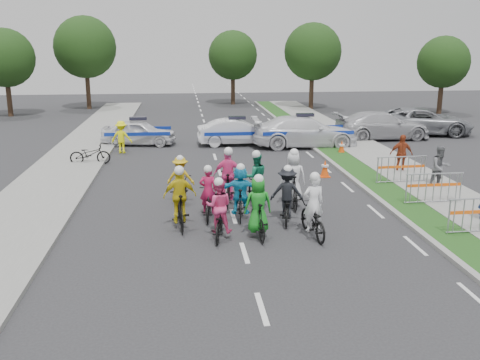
{
  "coord_description": "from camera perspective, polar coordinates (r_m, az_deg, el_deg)",
  "views": [
    {
      "loc": [
        -1.52,
        -12.8,
        5.28
      ],
      "look_at": [
        0.24,
        3.28,
        1.1
      ],
      "focal_mm": 40.0,
      "sensor_mm": 36.0,
      "label": 1
    }
  ],
  "objects": [
    {
      "name": "rider_10",
      "position": [
        18.08,
        -6.34,
        -0.43
      ],
      "size": [
        1.01,
        1.71,
        1.67
      ],
      "rotation": [
        0.0,
        0.0,
        2.95
      ],
      "color": "black",
      "rests_on": "ground"
    },
    {
      "name": "ground",
      "position": [
        13.93,
        0.48,
        -7.79
      ],
      "size": [
        90.0,
        90.0,
        0.0
      ],
      "primitive_type": "plane",
      "color": "#28282B",
      "rests_on": "ground"
    },
    {
      "name": "sidewalk_left",
      "position": [
        19.2,
        -21.04,
        -2.26
      ],
      "size": [
        3.0,
        60.0,
        0.13
      ],
      "primitive_type": "cube",
      "color": "gray",
      "rests_on": "ground"
    },
    {
      "name": "barrier_2",
      "position": [
        21.14,
        16.81,
        0.96
      ],
      "size": [
        2.02,
        0.6,
        1.12
      ],
      "primitive_type": null,
      "rotation": [
        0.0,
        0.0,
        0.05
      ],
      "color": "#A5A8AD",
      "rests_on": "ground"
    },
    {
      "name": "rider_4",
      "position": [
        16.11,
        5.0,
        -2.1
      ],
      "size": [
        1.08,
        1.83,
        1.78
      ],
      "rotation": [
        0.0,
        0.0,
        2.94
      ],
      "color": "black",
      "rests_on": "ground"
    },
    {
      "name": "rider_9",
      "position": [
        17.77,
        -1.25,
        -0.28
      ],
      "size": [
        1.04,
        1.93,
        1.97
      ],
      "rotation": [
        0.0,
        0.0,
        3.01
      ],
      "color": "black",
      "rests_on": "ground"
    },
    {
      "name": "marshal_hiviz",
      "position": [
        26.76,
        -12.52,
        4.49
      ],
      "size": [
        1.13,
        0.81,
        1.58
      ],
      "primitive_type": "imported",
      "rotation": [
        0.0,
        0.0,
        2.91
      ],
      "color": "#F8F90D",
      "rests_on": "ground"
    },
    {
      "name": "tree_2",
      "position": [
        43.46,
        20.88,
        11.66
      ],
      "size": [
        3.85,
        3.85,
        5.77
      ],
      "color": "#382619",
      "rests_on": "ground"
    },
    {
      "name": "rider_7",
      "position": [
        17.6,
        5.65,
        -0.46
      ],
      "size": [
        0.85,
        1.9,
        1.97
      ],
      "rotation": [
        0.0,
        0.0,
        3.1
      ],
      "color": "black",
      "rests_on": "ground"
    },
    {
      "name": "sidewalk_right",
      "position": [
        20.67,
        20.17,
        -1.04
      ],
      "size": [
        2.4,
        60.0,
        0.13
      ],
      "primitive_type": "cube",
      "color": "gray",
      "rests_on": "ground"
    },
    {
      "name": "rider_8",
      "position": [
        17.67,
        1.68,
        -0.54
      ],
      "size": [
        0.86,
        1.91,
        1.89
      ],
      "rotation": [
        0.0,
        0.0,
        3.26
      ],
      "color": "black",
      "rests_on": "ground"
    },
    {
      "name": "tree_3",
      "position": [
        45.42,
        -16.2,
        13.44
      ],
      "size": [
        4.9,
        4.9,
        7.35
      ],
      "color": "#382619",
      "rests_on": "ground"
    },
    {
      "name": "police_car_2",
      "position": [
        27.95,
        6.9,
        5.14
      ],
      "size": [
        5.51,
        2.34,
        1.58
      ],
      "primitive_type": "imported",
      "rotation": [
        0.0,
        0.0,
        1.55
      ],
      "color": "white",
      "rests_on": "ground"
    },
    {
      "name": "barrier_1",
      "position": [
        18.78,
        19.95,
        -0.96
      ],
      "size": [
        2.01,
        0.54,
        1.12
      ],
      "primitive_type": null,
      "rotation": [
        0.0,
        0.0,
        0.02
      ],
      "color": "#A5A8AD",
      "rests_on": "ground"
    },
    {
      "name": "tree_4",
      "position": [
        47.03,
        -0.77,
        13.15
      ],
      "size": [
        4.2,
        4.2,
        6.3
      ],
      "color": "#382619",
      "rests_on": "ground"
    },
    {
      "name": "tree_1",
      "position": [
        44.08,
        7.76,
        13.39
      ],
      "size": [
        4.55,
        4.55,
        6.82
      ],
      "color": "#382619",
      "rests_on": "ground"
    },
    {
      "name": "parked_bike",
      "position": [
        24.66,
        -15.71,
        2.68
      ],
      "size": [
        1.78,
        0.66,
        0.92
      ],
      "primitive_type": "imported",
      "rotation": [
        0.0,
        0.0,
        1.59
      ],
      "color": "black",
      "rests_on": "ground"
    },
    {
      "name": "rider_3",
      "position": [
        15.6,
        -6.41,
        -2.58
      ],
      "size": [
        0.98,
        1.83,
        1.89
      ],
      "rotation": [
        0.0,
        0.0,
        3.22
      ],
      "color": "black",
      "rests_on": "ground"
    },
    {
      "name": "rider_5",
      "position": [
        16.32,
        0.04,
        -1.64
      ],
      "size": [
        1.44,
        1.71,
        1.76
      ],
      "rotation": [
        0.0,
        0.0,
        3.04
      ],
      "color": "black",
      "rests_on": "ground"
    },
    {
      "name": "rider_1",
      "position": [
        14.8,
        1.92,
        -3.5
      ],
      "size": [
        0.8,
        1.77,
        1.83
      ],
      "rotation": [
        0.0,
        0.0,
        3.21
      ],
      "color": "black",
      "rests_on": "ground"
    },
    {
      "name": "grass_strip",
      "position": [
        19.94,
        15.52,
        -1.24
      ],
      "size": [
        1.2,
        60.0,
        0.11
      ],
      "primitive_type": "cube",
      "color": "#294E19",
      "rests_on": "ground"
    },
    {
      "name": "spectator_2",
      "position": [
        22.97,
        16.82,
        2.66
      ],
      "size": [
        0.98,
        0.45,
        1.63
      ],
      "primitive_type": "imported",
      "rotation": [
        0.0,
        0.0,
        -0.05
      ],
      "color": "#94371A",
      "rests_on": "ground"
    },
    {
      "name": "rider_0",
      "position": [
        15.0,
        7.76,
        -3.75
      ],
      "size": [
        0.84,
        1.9,
        1.88
      ],
      "rotation": [
        0.0,
        0.0,
        3.25
      ],
      "color": "black",
      "rests_on": "ground"
    },
    {
      "name": "police_car_1",
      "position": [
        28.3,
        -0.33,
        5.13
      ],
      "size": [
        4.17,
        1.57,
        1.36
      ],
      "primitive_type": "imported",
      "rotation": [
        0.0,
        0.0,
        1.6
      ],
      "color": "white",
      "rests_on": "ground"
    },
    {
      "name": "police_car_0",
      "position": [
        28.81,
        -10.74,
        5.01
      ],
      "size": [
        4.09,
        2.19,
        1.32
      ],
      "primitive_type": "imported",
      "rotation": [
        0.0,
        0.0,
        1.4
      ],
      "color": "white",
      "rests_on": "ground"
    },
    {
      "name": "tree_0",
      "position": [
        42.68,
        -23.8,
        11.83
      ],
      "size": [
        4.2,
        4.2,
        6.3
      ],
      "color": "#382619",
      "rests_on": "ground"
    },
    {
      "name": "curb_right",
      "position": [
        19.7,
        13.63,
        -1.3
      ],
      "size": [
        0.2,
        60.0,
        0.12
      ],
      "primitive_type": "cube",
      "color": "gray",
      "rests_on": "ground"
    },
    {
      "name": "civilian_sedan",
      "position": [
        31.02,
        14.9,
        5.64
      ],
      "size": [
        5.39,
        2.42,
        1.53
      ],
      "primitive_type": "imported",
      "rotation": [
        0.0,
        0.0,
        1.62
      ],
      "color": "#BBBBC1",
      "rests_on": "ground"
    },
    {
      "name": "rider_2",
      "position": [
        14.78,
        -2.27,
        -3.77
      ],
      "size": [
        0.86,
        1.79,
        1.75
      ],
      "rotation": [
        0.0,
        0.0,
        2.98
      ],
      "color": "black",
      "rests_on": "ground"
    },
    {
      "name": "spectator_1",
      "position": [
        21.15,
        20.59,
        1.3
      ],
      "size": [
        0.84,
        0.7,
        1.58
      ],
      "primitive_type": "imported",
      "rotation": [
        0.0,
        0.0,
        0.14
      ],
      "color": "slate",
      "rests_on": "ground"
    },
    {
      "name": "rider_6",
      "position": [
        16.42,
        -3.41,
        -2.21
      ],
      "size": [
        0.75,
        1.72,
        1.71
      ],
      "rotation": [
        0.0,
        0.0,
        3.04
      ],
      "color": "black",
      "rests_on": "ground"
    },
    {
      "name": "civilian_suv",
      "position": [
        33.34,
        18.92,
        5.96
      ],
      "size": [
        6.07,
        3.76,
        1.57
      ],
      "primitive_type": "imported",
      "rotation": [
        0.0,
        0.0,
        1.35
      ],
      "color": "gray",
      "rests_on": "ground"
    },
    {
      "name": "cone_1",
      "position": [
        26.39,
        10.79,
        3.44
      ],
      "size": [
        0.4,
        0.4,
        0.7
      ],
      "color": "#F24C0C",
      "rests_on": "ground"
    },
    {
      "name": "cone_0",
      "position": [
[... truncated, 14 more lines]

